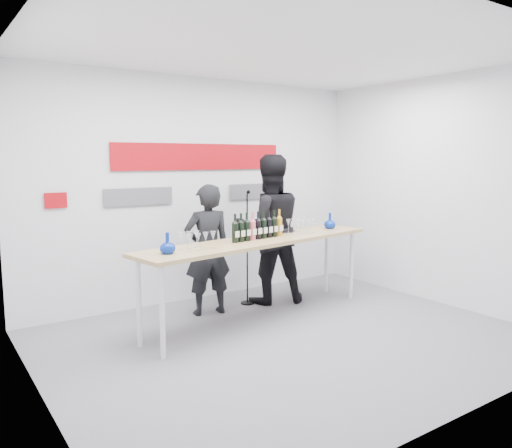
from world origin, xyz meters
name	(u,v)px	position (x,y,z in m)	size (l,w,h in m)	color
ground	(291,339)	(0.00, 0.00, 0.00)	(5.00, 5.00, 0.00)	slate
back_wall	(201,190)	(0.00, 2.00, 1.50)	(5.00, 0.04, 3.00)	silver
signage	(198,168)	(-0.06, 1.97, 1.81)	(3.38, 0.02, 0.79)	#A6070E
tasting_table	(261,245)	(0.11, 0.73, 0.91)	(3.33, 1.15, 0.98)	tan
wine_bottles	(258,225)	(0.09, 0.76, 1.14)	(0.80, 0.20, 0.33)	black
decanter_left	(167,243)	(-1.18, 0.53, 1.09)	(0.16, 0.16, 0.21)	navy
decanter_right	(330,221)	(1.40, 0.93, 1.09)	(0.16, 0.16, 0.21)	navy
glasses_left	(196,241)	(-0.83, 0.57, 1.07)	(0.39, 0.25, 0.18)	silver
glasses_right	(301,226)	(0.82, 0.84, 1.07)	(0.39, 0.27, 0.18)	silver
presenter_left	(207,250)	(-0.31, 1.28, 0.81)	(0.59, 0.39, 1.62)	black
presenter_right	(269,229)	(0.63, 1.28, 0.99)	(0.96, 0.75, 1.98)	black
mic_stand	(247,270)	(0.33, 1.35, 0.46)	(0.18, 0.18, 1.52)	black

